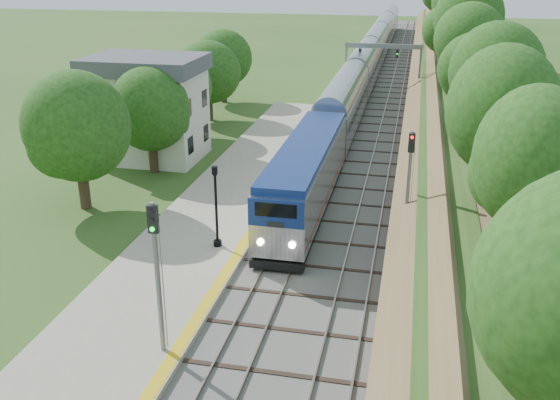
% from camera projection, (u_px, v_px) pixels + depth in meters
% --- Properties ---
extents(trackbed, '(9.50, 170.00, 0.28)m').
position_uv_depth(trackbed, '(379.00, 91.00, 73.92)').
color(trackbed, '#4C4944').
rests_on(trackbed, ground).
extents(platform, '(6.40, 68.00, 0.38)m').
position_uv_depth(platform, '(198.00, 237.00, 35.30)').
color(platform, gray).
rests_on(platform, ground).
extents(yellow_stripe, '(0.55, 68.00, 0.01)m').
position_uv_depth(yellow_stripe, '(247.00, 239.00, 34.67)').
color(yellow_stripe, gold).
rests_on(yellow_stripe, platform).
extents(embankment, '(10.64, 170.00, 11.70)m').
position_uv_depth(embankment, '(453.00, 78.00, 71.58)').
color(embankment, brown).
rests_on(embankment, ground).
extents(station_building, '(8.60, 6.60, 8.00)m').
position_uv_depth(station_building, '(148.00, 107.00, 48.34)').
color(station_building, white).
rests_on(station_building, ground).
extents(signal_gantry, '(8.40, 0.38, 6.20)m').
position_uv_depth(signal_gantry, '(383.00, 57.00, 67.54)').
color(signal_gantry, slate).
rests_on(signal_gantry, ground).
extents(trees_behind_platform, '(7.82, 53.32, 7.21)m').
position_uv_depth(trees_behind_platform, '(130.00, 136.00, 39.14)').
color(trees_behind_platform, '#332316').
rests_on(trees_behind_platform, ground).
extents(train, '(2.87, 115.22, 4.22)m').
position_uv_depth(train, '(370.00, 60.00, 82.21)').
color(train, black).
rests_on(train, trackbed).
extents(lamppost_far, '(0.45, 0.45, 4.53)m').
position_uv_depth(lamppost_far, '(216.00, 211.00, 33.13)').
color(lamppost_far, black).
rests_on(lamppost_far, platform).
extents(signal_platform, '(0.37, 0.30, 6.34)m').
position_uv_depth(signal_platform, '(156.00, 262.00, 23.55)').
color(signal_platform, slate).
rests_on(signal_platform, platform).
extents(signal_farside, '(0.35, 0.28, 6.39)m').
position_uv_depth(signal_farside, '(409.00, 176.00, 33.49)').
color(signal_farside, slate).
rests_on(signal_farside, ground).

